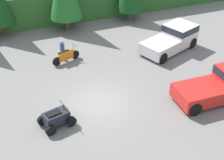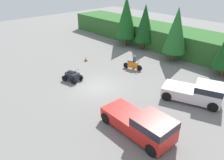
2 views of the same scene
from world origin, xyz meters
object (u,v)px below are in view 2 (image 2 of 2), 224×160
pickup_truck_red (143,124)px  pickup_truck_second (198,92)px  quad_atv (72,76)px  rider_person (134,61)px  dirt_bike (133,65)px  traffic_cone (86,59)px

pickup_truck_red → pickup_truck_second: size_ratio=1.04×
quad_atv → rider_person: size_ratio=1.30×
pickup_truck_second → dirt_bike: size_ratio=2.38×
rider_person → traffic_cone: 6.60m
pickup_truck_red → quad_atv: (-10.81, 1.24, -0.50)m
traffic_cone → quad_atv: bearing=-50.8°
rider_person → traffic_cone: rider_person is taller
pickup_truck_second → traffic_cone: 14.91m
pickup_truck_second → rider_person: bearing=149.5°
pickup_truck_second → quad_atv: (-11.17, -5.85, -0.50)m
pickup_truck_second → dirt_bike: (-8.79, 1.10, -0.50)m
pickup_truck_second → rider_person: 9.06m
pickup_truck_second → quad_atv: pickup_truck_second is taller
rider_person → quad_atv: bearing=-109.5°
pickup_truck_red → rider_person: 12.16m
pickup_truck_second → pickup_truck_red: bearing=-113.7°
pickup_truck_red → pickup_truck_second: bearing=88.6°
pickup_truck_red → traffic_cone: (-14.47, 5.73, -0.76)m
dirt_bike → pickup_truck_red: bearing=-62.8°
quad_atv → traffic_cone: size_ratio=3.96×
dirt_bike → pickup_truck_second: bearing=-25.8°
quad_atv → rider_person: bearing=59.2°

